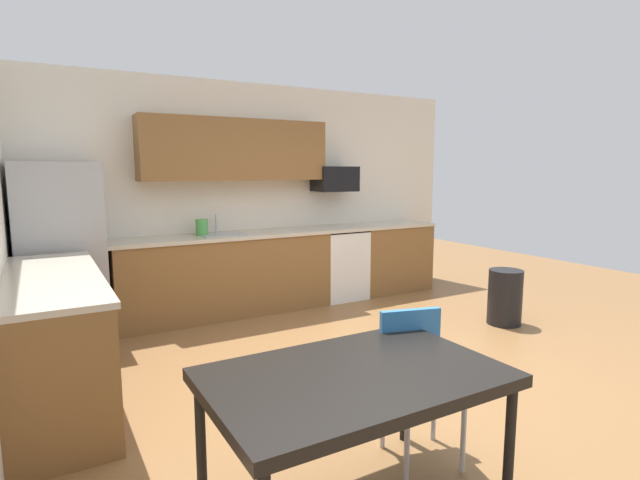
% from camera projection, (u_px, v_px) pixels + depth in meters
% --- Properties ---
extents(ground_plane, '(12.00, 12.00, 0.00)m').
position_uv_depth(ground_plane, '(381.00, 376.00, 4.05)').
color(ground_plane, olive).
extents(wall_back, '(5.80, 0.10, 2.70)m').
position_uv_depth(wall_back, '(254.00, 196.00, 6.13)').
color(wall_back, silver).
rests_on(wall_back, ground).
extents(cabinet_run_back, '(2.48, 0.60, 0.90)m').
position_uv_depth(cabinet_run_back, '(226.00, 276.00, 5.71)').
color(cabinet_run_back, brown).
rests_on(cabinet_run_back, ground).
extents(cabinet_run_back_right, '(1.07, 0.60, 0.90)m').
position_uv_depth(cabinet_run_back_right, '(389.00, 258.00, 6.88)').
color(cabinet_run_back_right, brown).
rests_on(cabinet_run_back_right, ground).
extents(cabinet_run_left, '(0.60, 2.00, 0.90)m').
position_uv_depth(cabinet_run_left, '(56.00, 342.00, 3.54)').
color(cabinet_run_left, brown).
rests_on(cabinet_run_left, ground).
extents(countertop_back, '(4.80, 0.64, 0.04)m').
position_uv_depth(countertop_back, '(266.00, 233.00, 5.89)').
color(countertop_back, beige).
rests_on(countertop_back, cabinet_run_back).
extents(countertop_left, '(0.64, 2.00, 0.04)m').
position_uv_depth(countertop_left, '(51.00, 278.00, 3.47)').
color(countertop_left, beige).
rests_on(countertop_left, cabinet_run_left).
extents(upper_cabinets_back, '(2.20, 0.34, 0.70)m').
position_uv_depth(upper_cabinets_back, '(236.00, 150.00, 5.72)').
color(upper_cabinets_back, brown).
extents(refrigerator, '(0.76, 0.70, 1.75)m').
position_uv_depth(refrigerator, '(61.00, 253.00, 4.75)').
color(refrigerator, '#9EA0A5').
rests_on(refrigerator, ground).
extents(oven_range, '(0.60, 0.60, 0.91)m').
position_uv_depth(oven_range, '(338.00, 263.00, 6.46)').
color(oven_range, white).
rests_on(oven_range, ground).
extents(microwave, '(0.54, 0.36, 0.32)m').
position_uv_depth(microwave, '(335.00, 179.00, 6.39)').
color(microwave, black).
extents(sink_basin, '(0.48, 0.40, 0.14)m').
position_uv_depth(sink_basin, '(222.00, 240.00, 5.63)').
color(sink_basin, '#A5A8AD').
rests_on(sink_basin, countertop_back).
extents(sink_faucet, '(0.02, 0.02, 0.24)m').
position_uv_depth(sink_faucet, '(216.00, 224.00, 5.76)').
color(sink_faucet, '#B2B5BA').
rests_on(sink_faucet, countertop_back).
extents(dining_table, '(1.40, 0.90, 0.73)m').
position_uv_depth(dining_table, '(355.00, 383.00, 2.35)').
color(dining_table, black).
rests_on(dining_table, ground).
extents(chair_near_table, '(0.49, 0.49, 0.85)m').
position_uv_depth(chair_near_table, '(417.00, 372.00, 2.88)').
color(chair_near_table, '#2D72B7').
rests_on(chair_near_table, ground).
extents(trash_bin, '(0.36, 0.36, 0.60)m').
position_uv_depth(trash_bin, '(505.00, 297.00, 5.36)').
color(trash_bin, black).
rests_on(trash_bin, ground).
extents(kettle, '(0.14, 0.14, 0.20)m').
position_uv_depth(kettle, '(202.00, 228.00, 5.55)').
color(kettle, '#4CA54C').
rests_on(kettle, countertop_back).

